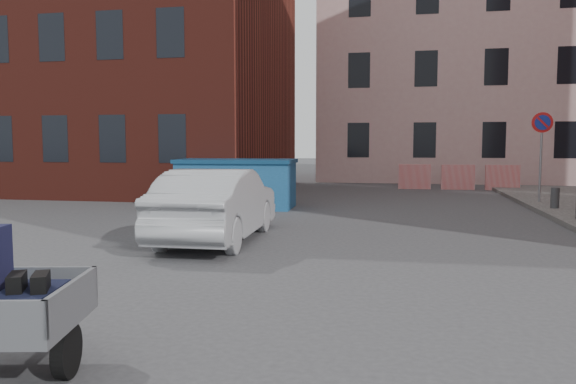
# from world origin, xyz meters

# --- Properties ---
(ground) EXTENTS (120.00, 120.00, 0.00)m
(ground) POSITION_xyz_m (0.00, 0.00, 0.00)
(ground) COLOR #38383A
(ground) RESTS_ON ground
(building_brick) EXTENTS (12.00, 10.00, 14.00)m
(building_brick) POSITION_xyz_m (-9.00, 13.00, 7.00)
(building_brick) COLOR #591E16
(building_brick) RESTS_ON ground
(building_pink) EXTENTS (16.00, 8.00, 14.00)m
(building_pink) POSITION_xyz_m (6.00, 22.00, 7.00)
(building_pink) COLOR #C69A98
(building_pink) RESTS_ON ground
(far_building) EXTENTS (6.00, 6.00, 8.00)m
(far_building) POSITION_xyz_m (-20.00, 22.00, 4.00)
(far_building) COLOR maroon
(far_building) RESTS_ON ground
(no_parking_sign) EXTENTS (0.60, 0.09, 2.65)m
(no_parking_sign) POSITION_xyz_m (6.00, 9.48, 2.01)
(no_parking_sign) COLOR gray
(no_parking_sign) RESTS_ON sidewalk
(barriers) EXTENTS (4.70, 0.18, 1.00)m
(barriers) POSITION_xyz_m (4.20, 15.00, 0.50)
(barriers) COLOR red
(barriers) RESTS_ON ground
(dumpster) EXTENTS (3.41, 1.86, 1.40)m
(dumpster) POSITION_xyz_m (-2.73, 7.26, 0.71)
(dumpster) COLOR #1F5D96
(dumpster) RESTS_ON ground
(silver_car) EXTENTS (1.60, 4.24, 1.38)m
(silver_car) POSITION_xyz_m (-1.52, 1.87, 0.69)
(silver_car) COLOR #A3A5AA
(silver_car) RESTS_ON ground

